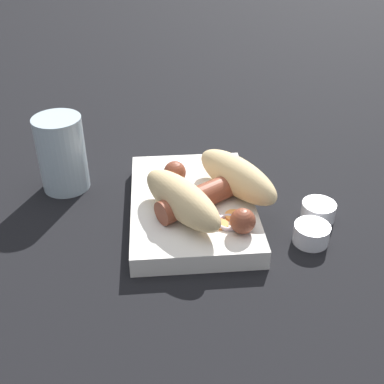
# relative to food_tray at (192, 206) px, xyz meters

# --- Properties ---
(ground_plane) EXTENTS (3.00, 3.00, 0.00)m
(ground_plane) POSITION_rel_food_tray_xyz_m (0.00, 0.00, -0.01)
(ground_plane) COLOR black
(food_tray) EXTENTS (0.25, 0.17, 0.03)m
(food_tray) POSITION_rel_food_tray_xyz_m (0.00, 0.00, 0.00)
(food_tray) COLOR silver
(food_tray) RESTS_ON ground_plane
(bread_roll) EXTENTS (0.20, 0.20, 0.05)m
(bread_roll) POSITION_rel_food_tray_xyz_m (0.02, 0.02, 0.04)
(bread_roll) COLOR #DBBC84
(bread_roll) RESTS_ON food_tray
(sausage) EXTENTS (0.16, 0.14, 0.03)m
(sausage) POSITION_rel_food_tray_xyz_m (0.02, 0.02, 0.03)
(sausage) COLOR brown
(sausage) RESTS_ON food_tray
(pickled_veggies) EXTENTS (0.05, 0.07, 0.01)m
(pickled_veggies) POSITION_rel_food_tray_xyz_m (0.06, 0.04, 0.02)
(pickled_veggies) COLOR orange
(pickled_veggies) RESTS_ON food_tray
(condiment_cup_near) EXTENTS (0.05, 0.05, 0.03)m
(condiment_cup_near) POSITION_rel_food_tray_xyz_m (0.08, 0.15, -0.00)
(condiment_cup_near) COLOR white
(condiment_cup_near) RESTS_ON ground_plane
(condiment_cup_far) EXTENTS (0.05, 0.05, 0.03)m
(condiment_cup_far) POSITION_rel_food_tray_xyz_m (0.03, 0.18, -0.00)
(condiment_cup_far) COLOR white
(condiment_cup_far) RESTS_ON ground_plane
(drink_glass) EXTENTS (0.07, 0.07, 0.12)m
(drink_glass) POSITION_rel_food_tray_xyz_m (-0.09, -0.19, 0.04)
(drink_glass) COLOR silver
(drink_glass) RESTS_ON ground_plane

